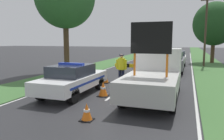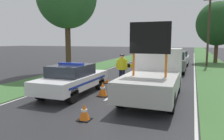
{
  "view_description": "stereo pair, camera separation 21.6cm",
  "coord_description": "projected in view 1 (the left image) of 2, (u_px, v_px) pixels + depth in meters",
  "views": [
    {
      "loc": [
        3.29,
        -9.34,
        2.58
      ],
      "look_at": [
        -0.32,
        0.99,
        1.1
      ],
      "focal_mm": 35.0,
      "sensor_mm": 36.0,
      "label": 1
    },
    {
      "loc": [
        3.49,
        -9.27,
        2.58
      ],
      "look_at": [
        -0.32,
        0.99,
        1.1
      ],
      "focal_mm": 35.0,
      "sensor_mm": 36.0,
      "label": 2
    }
  ],
  "objects": [
    {
      "name": "ground_plane",
      "position": [
        111.0,
        96.0,
        10.16
      ],
      "size": [
        160.0,
        160.0,
        0.0
      ],
      "primitive_type": "plane",
      "color": "#28282B"
    },
    {
      "name": "lane_markings",
      "position": [
        153.0,
        66.0,
        21.94
      ],
      "size": [
        7.47,
        54.68,
        0.01
      ],
      "color": "silver",
      "rests_on": "ground"
    },
    {
      "name": "grass_verge_left",
      "position": [
        123.0,
        59.0,
        30.62
      ],
      "size": [
        3.17,
        120.0,
        0.03
      ],
      "color": "#427038",
      "rests_on": "ground"
    },
    {
      "name": "grass_verge_right",
      "position": [
        205.0,
        61.0,
        27.12
      ],
      "size": [
        3.17,
        120.0,
        0.03
      ],
      "color": "#427038",
      "rests_on": "ground"
    },
    {
      "name": "police_car",
      "position": [
        73.0,
        79.0,
        10.47
      ],
      "size": [
        1.81,
        4.61,
        1.54
      ],
      "rotation": [
        0.0,
        0.0,
        0.02
      ],
      "color": "white",
      "rests_on": "ground"
    },
    {
      "name": "work_truck",
      "position": [
        155.0,
        74.0,
        10.04
      ],
      "size": [
        2.14,
        5.37,
        3.3
      ],
      "rotation": [
        0.0,
        0.0,
        3.14
      ],
      "color": "white",
      "rests_on": "ground"
    },
    {
      "name": "road_barrier",
      "position": [
        137.0,
        67.0,
        13.64
      ],
      "size": [
        2.85,
        0.08,
        1.12
      ],
      "rotation": [
        0.0,
        0.0,
        -0.13
      ],
      "color": "black",
      "rests_on": "ground"
    },
    {
      "name": "police_officer",
      "position": [
        121.0,
        67.0,
        12.73
      ],
      "size": [
        0.65,
        0.41,
        1.8
      ],
      "rotation": [
        0.0,
        0.0,
        3.15
      ],
      "color": "#191E38",
      "rests_on": "ground"
    },
    {
      "name": "pedestrian_civilian",
      "position": [
        139.0,
        68.0,
        13.22
      ],
      "size": [
        0.58,
        0.37,
        1.63
      ],
      "rotation": [
        0.0,
        0.0,
        -0.48
      ],
      "color": "#191E38",
      "rests_on": "ground"
    },
    {
      "name": "traffic_cone_near_police",
      "position": [
        105.0,
        77.0,
        13.36
      ],
      "size": [
        0.52,
        0.52,
        0.72
      ],
      "color": "black",
      "rests_on": "ground"
    },
    {
      "name": "traffic_cone_centre_front",
      "position": [
        87.0,
        112.0,
        7.07
      ],
      "size": [
        0.41,
        0.41,
        0.57
      ],
      "color": "black",
      "rests_on": "ground"
    },
    {
      "name": "traffic_cone_near_truck",
      "position": [
        115.0,
        87.0,
        10.64
      ],
      "size": [
        0.47,
        0.47,
        0.64
      ],
      "color": "black",
      "rests_on": "ground"
    },
    {
      "name": "traffic_cone_behind_barrier",
      "position": [
        103.0,
        89.0,
        10.17
      ],
      "size": [
        0.5,
        0.5,
        0.68
      ],
      "color": "black",
      "rests_on": "ground"
    },
    {
      "name": "queued_car_suv_grey",
      "position": [
        173.0,
        61.0,
        18.1
      ],
      "size": [
        1.74,
        4.59,
        1.7
      ],
      "rotation": [
        0.0,
        0.0,
        3.14
      ],
      "color": "slate",
      "rests_on": "ground"
    },
    {
      "name": "queued_car_van_white",
      "position": [
        176.0,
        57.0,
        23.65
      ],
      "size": [
        1.94,
        4.17,
        1.49
      ],
      "rotation": [
        0.0,
        0.0,
        3.14
      ],
      "color": "silver",
      "rests_on": "ground"
    },
    {
      "name": "roadside_tree_near_left",
      "position": [
        214.0,
        24.0,
        24.83
      ],
      "size": [
        4.7,
        4.7,
        6.95
      ],
      "color": "#4C3823",
      "rests_on": "ground"
    },
    {
      "name": "utility_pole",
      "position": [
        206.0,
        29.0,
        21.54
      ],
      "size": [
        1.2,
        0.2,
        7.21
      ],
      "color": "#473828",
      "rests_on": "ground"
    }
  ]
}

